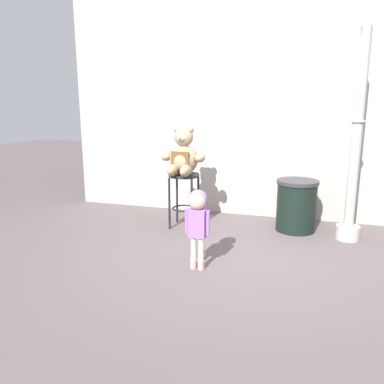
# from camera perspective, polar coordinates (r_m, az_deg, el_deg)

# --- Properties ---
(ground_plane) EXTENTS (24.00, 24.00, 0.00)m
(ground_plane) POSITION_cam_1_polar(r_m,az_deg,el_deg) (4.49, 5.89, -9.80)
(ground_plane) COLOR #5B5152
(building_wall) EXTENTS (6.11, 0.30, 3.74)m
(building_wall) POSITION_cam_1_polar(r_m,az_deg,el_deg) (6.12, 10.05, 14.02)
(building_wall) COLOR #A89F96
(building_wall) RESTS_ON ground_plane
(bar_stool_with_teddy) EXTENTS (0.43, 0.43, 0.77)m
(bar_stool_with_teddy) POSITION_cam_1_polar(r_m,az_deg,el_deg) (5.46, -1.19, 0.53)
(bar_stool_with_teddy) COLOR black
(bar_stool_with_teddy) RESTS_ON ground_plane
(teddy_bear) EXTENTS (0.62, 0.56, 0.67)m
(teddy_bear) POSITION_cam_1_polar(r_m,az_deg,el_deg) (5.35, -1.31, 5.28)
(teddy_bear) COLOR #9D8665
(teddy_bear) RESTS_ON bar_stool_with_teddy
(child_walking) EXTENTS (0.27, 0.22, 0.86)m
(child_walking) POSITION_cam_1_polar(r_m,az_deg,el_deg) (4.02, 0.82, -3.01)
(child_walking) COLOR #C69891
(child_walking) RESTS_ON ground_plane
(trash_bin) EXTENTS (0.57, 0.57, 0.71)m
(trash_bin) POSITION_cam_1_polar(r_m,az_deg,el_deg) (5.52, 15.13, -1.91)
(trash_bin) COLOR black
(trash_bin) RESTS_ON ground_plane
(lamppost) EXTENTS (0.30, 0.30, 2.61)m
(lamppost) POSITION_cam_1_polar(r_m,az_deg,el_deg) (5.26, 22.81, 4.14)
(lamppost) COLOR #B5A59A
(lamppost) RESTS_ON ground_plane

